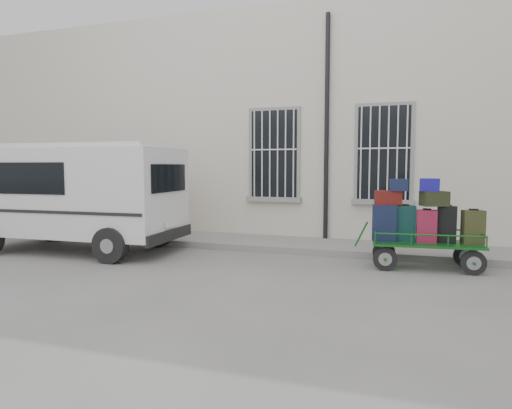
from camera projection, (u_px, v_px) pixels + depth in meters
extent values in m
plane|color=slate|center=(250.00, 266.00, 8.90)|extent=(80.00, 80.00, 0.00)
cube|color=beige|center=(311.00, 131.00, 13.83)|extent=(24.00, 5.00, 6.00)
cylinder|color=black|center=(327.00, 131.00, 11.11)|extent=(0.11, 0.11, 5.60)
cube|color=black|center=(274.00, 154.00, 11.65)|extent=(1.20, 0.08, 2.20)
cube|color=gray|center=(274.00, 199.00, 11.73)|extent=(1.45, 0.22, 0.12)
cube|color=black|center=(384.00, 153.00, 10.78)|extent=(1.20, 0.08, 2.20)
cube|color=gray|center=(382.00, 202.00, 10.86)|extent=(1.45, 0.22, 0.12)
cube|color=gray|center=(281.00, 244.00, 10.97)|extent=(24.00, 1.70, 0.15)
cylinder|color=black|center=(385.00, 259.00, 8.45)|extent=(0.45, 0.09, 0.45)
cylinder|color=gray|center=(385.00, 259.00, 8.45)|extent=(0.25, 0.10, 0.24)
cylinder|color=black|center=(384.00, 252.00, 9.11)|extent=(0.45, 0.09, 0.45)
cylinder|color=gray|center=(384.00, 252.00, 9.11)|extent=(0.25, 0.10, 0.24)
cylinder|color=black|center=(473.00, 263.00, 8.10)|extent=(0.45, 0.09, 0.45)
cylinder|color=gray|center=(473.00, 263.00, 8.10)|extent=(0.25, 0.10, 0.24)
cylinder|color=black|center=(465.00, 256.00, 8.76)|extent=(0.45, 0.09, 0.45)
cylinder|color=gray|center=(465.00, 256.00, 8.76)|extent=(0.25, 0.10, 0.24)
cube|color=#14591B|center=(426.00, 243.00, 8.58)|extent=(2.03, 1.07, 0.04)
cylinder|color=#14591B|center=(361.00, 234.00, 8.85)|extent=(0.26, 0.06, 0.50)
cube|color=#111633|center=(384.00, 223.00, 8.70)|extent=(0.46, 0.30, 0.69)
cube|color=black|center=(385.00, 204.00, 8.67)|extent=(0.18, 0.13, 0.03)
cube|color=#0C282C|center=(404.00, 223.00, 8.70)|extent=(0.43, 0.28, 0.68)
cube|color=black|center=(404.00, 205.00, 8.68)|extent=(0.17, 0.13, 0.03)
cube|color=maroon|center=(427.00, 226.00, 8.51)|extent=(0.37, 0.20, 0.61)
cube|color=black|center=(427.00, 209.00, 8.49)|extent=(0.15, 0.10, 0.03)
cube|color=black|center=(447.00, 225.00, 8.47)|extent=(0.36, 0.23, 0.69)
cube|color=black|center=(448.00, 205.00, 8.44)|extent=(0.14, 0.11, 0.03)
cube|color=#31361B|center=(473.00, 227.00, 8.37)|extent=(0.42, 0.30, 0.62)
cube|color=black|center=(474.00, 210.00, 8.34)|extent=(0.16, 0.12, 0.03)
cube|color=#541610|center=(388.00, 198.00, 8.71)|extent=(0.53, 0.38, 0.27)
cube|color=#272914|center=(434.00, 199.00, 8.48)|extent=(0.55, 0.47, 0.28)
cube|color=#111633|center=(399.00, 185.00, 8.64)|extent=(0.35, 0.30, 0.22)
cube|color=#1B1590|center=(429.00, 185.00, 8.46)|extent=(0.35, 0.27, 0.24)
cube|color=silver|center=(76.00, 191.00, 10.39)|extent=(4.78, 2.23, 1.92)
cube|color=silver|center=(74.00, 147.00, 10.31)|extent=(4.56, 2.06, 0.11)
cube|color=black|center=(17.00, 178.00, 9.57)|extent=(2.35, 0.14, 0.66)
cube|color=black|center=(169.00, 178.00, 9.70)|extent=(0.11, 1.50, 0.59)
cube|color=black|center=(169.00, 235.00, 9.81)|extent=(0.19, 1.98, 0.23)
cube|color=white|center=(171.00, 224.00, 9.78)|extent=(0.05, 0.45, 0.13)
cylinder|color=black|center=(51.00, 227.00, 11.85)|extent=(0.74, 0.27, 0.73)
cylinder|color=black|center=(110.00, 245.00, 9.10)|extent=(0.74, 0.27, 0.73)
cylinder|color=black|center=(158.00, 232.00, 10.98)|extent=(0.74, 0.27, 0.73)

